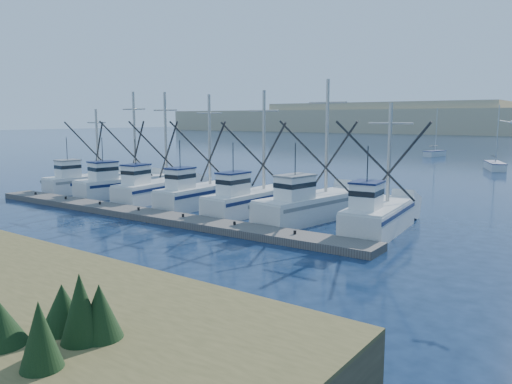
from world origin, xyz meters
TOP-DOWN VIEW (x-y plane):
  - ground at (0.00, 0.00)m, footprint 500.00×500.00m
  - floating_dock at (-8.43, 6.19)m, footprint 31.37×2.69m
  - trawler_fleet at (-7.93, 11.22)m, footprint 30.34×9.50m
  - sailboat_near at (3.62, 52.62)m, footprint 3.64×6.13m
  - sailboat_far at (-9.04, 70.30)m, footprint 2.62×5.02m

SIDE VIEW (x-z plane):
  - ground at x=0.00m, z-range 0.00..0.00m
  - floating_dock at x=-8.43m, z-range 0.00..0.42m
  - sailboat_near at x=3.62m, z-range -3.55..4.55m
  - sailboat_far at x=-9.04m, z-range -3.54..4.56m
  - trawler_fleet at x=-7.93m, z-range -3.53..5.44m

